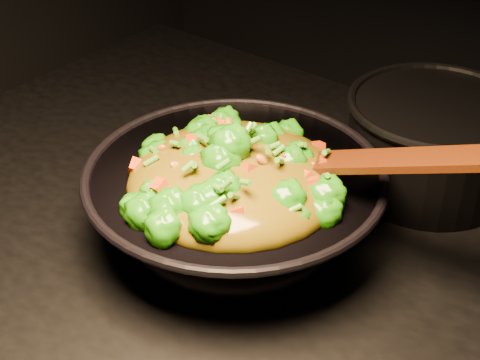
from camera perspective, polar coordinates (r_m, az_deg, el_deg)
The scene contains 4 objects.
wok at distance 0.92m, azimuth -0.39°, elevation -2.10°, with size 0.36×0.36×0.10m, color black, non-canonical shape.
stir_fry at distance 0.84m, azimuth -0.46°, elevation 2.04°, with size 0.25×0.25×0.09m, color #227808, non-canonical shape.
spatula at distance 0.82m, azimuth 10.06°, elevation 1.45°, with size 0.32×0.05×0.01m, color #3D1005.
back_pot at distance 1.05m, azimuth 14.65°, elevation 2.82°, with size 0.23×0.23×0.13m, color black.
Camera 1 is at (0.43, -0.58, 1.50)m, focal length 55.00 mm.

